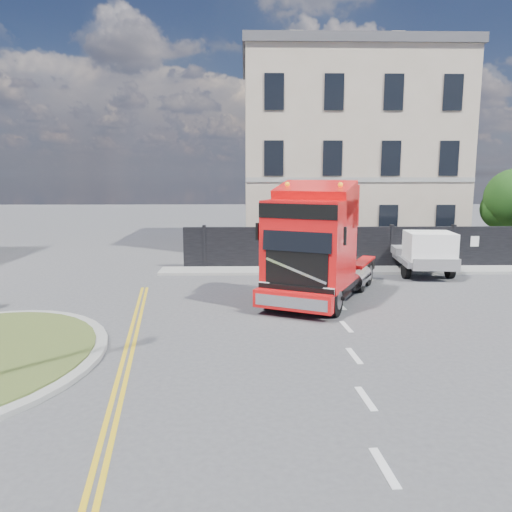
{
  "coord_description": "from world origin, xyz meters",
  "views": [
    {
      "loc": [
        -0.07,
        -14.65,
        4.51
      ],
      "look_at": [
        0.3,
        1.74,
        1.8
      ],
      "focal_mm": 35.0,
      "sensor_mm": 36.0,
      "label": 1
    }
  ],
  "objects": [
    {
      "name": "pavement_far",
      "position": [
        6.0,
        8.1,
        0.06
      ],
      "size": [
        20.0,
        1.6,
        0.12
      ],
      "primitive_type": "cube",
      "color": "gray",
      "rests_on": "ground"
    },
    {
      "name": "hoarding_fence",
      "position": [
        6.55,
        9.0,
        1.0
      ],
      "size": [
        18.8,
        0.25,
        2.0
      ],
      "color": "black",
      "rests_on": "ground"
    },
    {
      "name": "tree",
      "position": [
        14.38,
        12.1,
        3.05
      ],
      "size": [
        3.2,
        3.2,
        4.8
      ],
      "color": "#382619",
      "rests_on": "ground"
    },
    {
      "name": "flatbed_pickup",
      "position": [
        7.91,
        7.06,
        1.09
      ],
      "size": [
        2.36,
        5.03,
        2.03
      ],
      "rotation": [
        0.0,
        0.0,
        -0.09
      ],
      "color": "slate",
      "rests_on": "ground"
    },
    {
      "name": "ground",
      "position": [
        0.0,
        0.0,
        0.0
      ],
      "size": [
        120.0,
        120.0,
        0.0
      ],
      "primitive_type": "plane",
      "color": "#424244",
      "rests_on": "ground"
    },
    {
      "name": "truck",
      "position": [
        2.41,
        2.56,
        1.85
      ],
      "size": [
        5.26,
        7.33,
        4.13
      ],
      "rotation": [
        0.0,
        0.0,
        -0.44
      ],
      "color": "black",
      "rests_on": "ground"
    },
    {
      "name": "georgian_building",
      "position": [
        6.0,
        16.5,
        5.77
      ],
      "size": [
        12.3,
        10.3,
        12.8
      ],
      "color": "#BAA994",
      "rests_on": "ground"
    }
  ]
}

